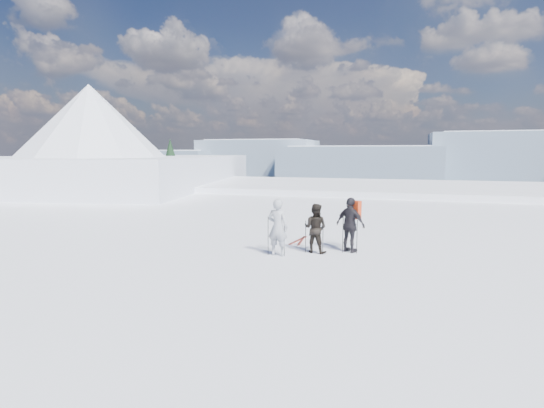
# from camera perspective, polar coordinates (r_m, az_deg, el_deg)

# --- Properties ---
(lake_basin) EXTENTS (820.00, 820.00, 71.62)m
(lake_basin) POSITION_cam_1_polar(r_m,az_deg,el_deg) (41.58, 13.87, -7.08)
(lake_basin) COLOR white
(lake_basin) RESTS_ON ground
(far_mountain_range) EXTENTS (770.00, 110.00, 53.00)m
(far_mountain_range) POSITION_cam_1_polar(r_m,az_deg,el_deg) (466.04, 20.41, 5.36)
(far_mountain_range) COLOR slate
(far_mountain_range) RESTS_ON ground
(near_ridge) EXTENTS (31.37, 35.68, 25.62)m
(near_ridge) POSITION_cam_1_polar(r_m,az_deg,el_deg) (49.36, -18.62, -1.45)
(near_ridge) COLOR white
(near_ridge) RESTS_ON ground
(skier_grey) EXTENTS (0.76, 0.54, 1.96)m
(skier_grey) POSITION_cam_1_polar(r_m,az_deg,el_deg) (14.42, 0.77, -3.15)
(skier_grey) COLOR #989CA5
(skier_grey) RESTS_ON ground
(skier_dark) EXTENTS (0.96, 0.81, 1.74)m
(skier_dark) POSITION_cam_1_polar(r_m,az_deg,el_deg) (14.95, 5.84, -3.25)
(skier_dark) COLOR black
(skier_dark) RESTS_ON ground
(skier_pack) EXTENTS (1.23, 0.94, 1.95)m
(skier_pack) POSITION_cam_1_polar(r_m,az_deg,el_deg) (15.16, 10.50, -2.79)
(skier_pack) COLOR black
(skier_pack) RESTS_ON ground
(backpack) EXTENTS (0.48, 0.40, 0.63)m
(backpack) POSITION_cam_1_polar(r_m,az_deg,el_deg) (15.20, 11.13, 2.13)
(backpack) COLOR #BA3111
(backpack) RESTS_ON skier_pack
(ski_poles) EXTENTS (2.92, 1.17, 1.34)m
(ski_poles) POSITION_cam_1_polar(r_m,az_deg,el_deg) (14.79, 5.56, -4.33)
(ski_poles) COLOR black
(ski_poles) RESTS_ON ground
(skis_loose) EXTENTS (0.44, 1.70, 0.03)m
(skis_loose) POSITION_cam_1_polar(r_m,az_deg,el_deg) (16.99, 3.75, -4.91)
(skis_loose) COLOR black
(skis_loose) RESTS_ON ground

